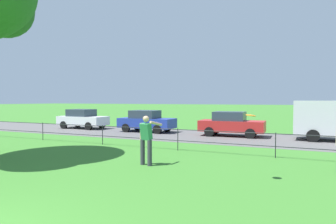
# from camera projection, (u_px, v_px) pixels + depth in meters

# --- Properties ---
(street_strip) EXTENTS (80.00, 6.38, 0.01)m
(street_strip) POSITION_uv_depth(u_px,v_px,m) (212.00, 137.00, 18.26)
(street_strip) COLOR #565454
(street_strip) RESTS_ON ground
(park_fence) EXTENTS (33.27, 0.04, 1.00)m
(park_fence) POSITION_uv_depth(u_px,v_px,m) (178.00, 136.00, 13.24)
(park_fence) COLOR #232328
(park_fence) RESTS_ON ground
(person_thrower) EXTENTS (0.63, 0.76, 1.73)m
(person_thrower) POSITION_uv_depth(u_px,v_px,m) (146.00, 139.00, 10.23)
(person_thrower) COLOR #383842
(person_thrower) RESTS_ON ground
(frisbee) EXTENTS (0.30, 0.30, 0.06)m
(frisbee) POSITION_uv_depth(u_px,v_px,m) (251.00, 115.00, 8.21)
(frisbee) COLOR orange
(car_white_far_right) EXTENTS (4.00, 1.82, 1.54)m
(car_white_far_right) POSITION_uv_depth(u_px,v_px,m) (83.00, 119.00, 23.50)
(car_white_far_right) COLOR silver
(car_white_far_right) RESTS_ON ground
(car_blue_left) EXTENTS (4.00, 1.82, 1.54)m
(car_blue_left) POSITION_uv_depth(u_px,v_px,m) (146.00, 121.00, 21.01)
(car_blue_left) COLOR #233899
(car_blue_left) RESTS_ON ground
(car_red_right) EXTENTS (4.04, 1.88, 1.54)m
(car_red_right) POSITION_uv_depth(u_px,v_px,m) (231.00, 124.00, 18.53)
(car_red_right) COLOR red
(car_red_right) RESTS_ON ground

